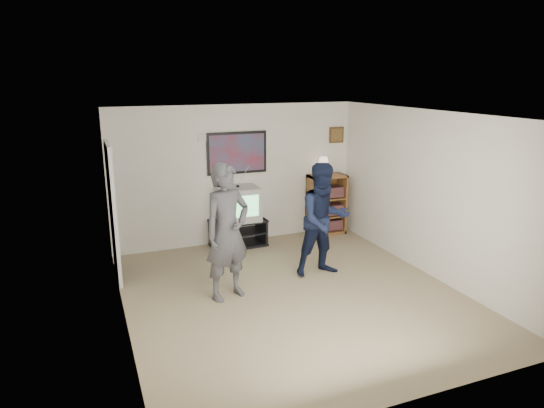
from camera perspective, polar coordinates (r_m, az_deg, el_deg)
room_shell at (r=6.79m, az=1.40°, el=0.10°), size 4.51×5.00×2.51m
media_stand at (r=8.75m, az=-4.01°, el=-3.40°), size 1.00×0.60×0.49m
crt_television at (r=8.59m, az=-4.02°, el=0.05°), size 0.71×0.60×0.60m
bookshelf at (r=9.37m, az=6.42°, el=-0.06°), size 0.70×0.40×1.16m
table_lamp at (r=9.18m, az=6.06°, el=4.45°), size 0.22×0.22×0.35m
person_tall at (r=6.56m, az=-5.29°, el=-3.31°), size 0.80×0.65×1.89m
person_short at (r=7.36m, az=6.12°, el=-1.86°), size 0.85×0.67×1.74m
controller_left at (r=6.68m, az=-5.48°, el=-0.58°), size 0.08×0.12×0.03m
controller_right at (r=7.47m, az=5.02°, el=0.52°), size 0.04×0.12×0.03m
poster at (r=8.67m, az=-4.14°, el=6.02°), size 1.10×0.03×0.75m
air_vent at (r=8.48m, az=-7.76°, el=7.77°), size 0.28×0.02×0.14m
small_picture at (r=9.43m, az=7.59°, el=8.06°), size 0.30×0.03×0.30m
doorway at (r=7.56m, az=-18.30°, el=-1.08°), size 0.03×0.85×2.00m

